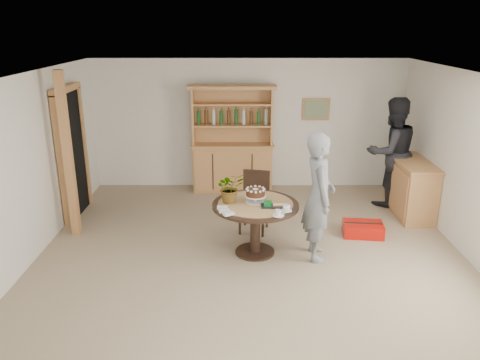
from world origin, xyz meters
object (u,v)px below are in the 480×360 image
sideboard (411,188)px  red_suitcase (363,229)px  teen_boy (319,197)px  dining_table (255,214)px  adult_person (391,152)px  dining_chair (255,197)px  hutch (233,156)px

sideboard → red_suitcase: size_ratio=1.97×
red_suitcase → teen_boy: bearing=-134.1°
dining_table → red_suitcase: dining_table is taller
teen_boy → adult_person: adult_person is taller
sideboard → dining_table: 3.05m
teen_boy → dining_table: bearing=82.3°
dining_chair → red_suitcase: (1.66, -0.24, -0.43)m
dining_chair → teen_boy: (0.83, -0.93, 0.36)m
red_suitcase → adult_person: bearing=66.7°
hutch → adult_person: (2.80, -0.77, 0.28)m
sideboard → dining_chair: size_ratio=1.33×
dining_table → red_suitcase: size_ratio=1.87×
adult_person → hutch: bearing=-32.5°
dining_table → red_suitcase: (1.68, 0.59, -0.50)m
hutch → teen_boy: 3.04m
adult_person → dining_chair: bearing=7.1°
dining_chair → teen_boy: 1.30m
teen_boy → adult_person: (1.59, 2.02, 0.08)m
sideboard → dining_chair: bearing=-166.9°
dining_chair → red_suitcase: size_ratio=1.48×
adult_person → red_suitcase: size_ratio=3.02×
sideboard → dining_chair: (-2.66, -0.62, 0.06)m
hutch → sideboard: bearing=-22.2°
dining_chair → teen_boy: teen_boy is taller
dining_chair → red_suitcase: 1.74m
sideboard → red_suitcase: sideboard is taller
teen_boy → adult_person: size_ratio=0.92×
hutch → dining_table: size_ratio=1.70×
sideboard → teen_boy: bearing=-139.8°
teen_boy → sideboard: bearing=-50.8°
hutch → dining_chair: 1.90m
sideboard → adult_person: bearing=116.9°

